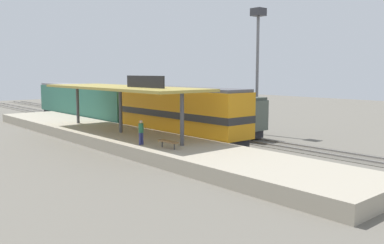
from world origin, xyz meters
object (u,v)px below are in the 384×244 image
object	(u,v)px
freight_car	(209,113)
locomotive	(180,113)
person_waiting	(141,131)
light_mast	(258,45)
passenger_carriage_single	(85,102)
platform_bench	(168,142)

from	to	relation	value
freight_car	locomotive	bearing A→B (deg)	-165.27
freight_car	person_waiting	world-z (taller)	freight_car
light_mast	person_waiting	world-z (taller)	light_mast
passenger_carriage_single	person_waiting	bearing A→B (deg)	-106.70
platform_bench	person_waiting	xyz separation A→B (m)	(-0.56, 2.31, 0.51)
passenger_carriage_single	freight_car	distance (m)	17.41
locomotive	passenger_carriage_single	bearing A→B (deg)	90.00
locomotive	light_mast	world-z (taller)	light_mast
locomotive	light_mast	xyz separation A→B (m)	(7.80, -1.89, 5.99)
platform_bench	light_mast	bearing A→B (deg)	17.24
platform_bench	locomotive	size ratio (longest dim) A/B	0.12
passenger_carriage_single	freight_car	xyz separation A→B (m)	(4.60, -16.79, -0.34)
freight_car	light_mast	xyz separation A→B (m)	(3.20, -3.10, 6.43)
platform_bench	light_mast	distance (m)	16.08
platform_bench	person_waiting	size ratio (longest dim) A/B	0.99
platform_bench	light_mast	world-z (taller)	light_mast
light_mast	person_waiting	bearing A→B (deg)	-172.18
locomotive	person_waiting	distance (m)	7.64
platform_bench	passenger_carriage_single	xyz separation A→B (m)	(6.00, 24.18, 0.97)
freight_car	platform_bench	bearing A→B (deg)	-145.13
freight_car	person_waiting	bearing A→B (deg)	-155.54
platform_bench	passenger_carriage_single	size ratio (longest dim) A/B	0.08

